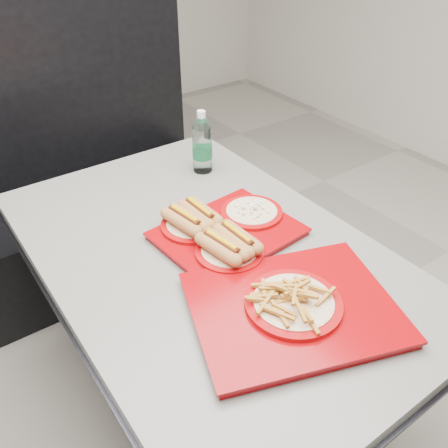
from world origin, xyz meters
TOP-DOWN VIEW (x-y plane):
  - ground at (0.00, 0.00)m, footprint 6.00×6.00m
  - diner_table at (0.00, 0.00)m, footprint 0.92×1.42m
  - booth_bench at (0.00, 1.09)m, footprint 1.30×0.57m
  - tray_near at (0.07, 0.02)m, footprint 0.44×0.38m
  - tray_far at (0.03, -0.35)m, footprint 0.62×0.55m
  - water_bottle at (0.26, 0.42)m, footprint 0.08×0.08m

SIDE VIEW (x-z plane):
  - ground at x=0.00m, z-range 0.00..0.00m
  - booth_bench at x=0.00m, z-range -0.27..1.08m
  - diner_table at x=0.00m, z-range 0.21..0.96m
  - tray_far at x=0.03m, z-range 0.73..0.83m
  - tray_near at x=0.07m, z-range 0.74..0.83m
  - water_bottle at x=0.26m, z-range 0.73..0.98m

